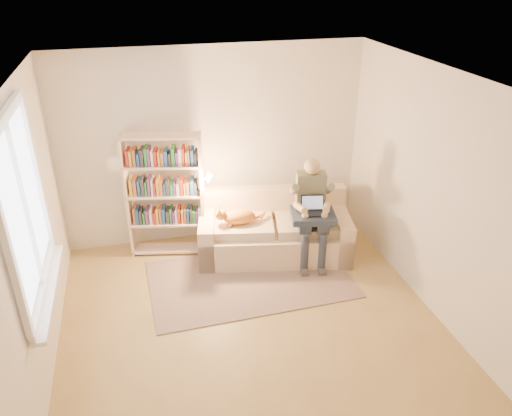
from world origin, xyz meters
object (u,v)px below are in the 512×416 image
object	(u,v)px
sofa	(274,233)
cat	(238,217)
person	(312,206)
bookshelf	(165,190)
laptop	(310,208)

from	to	relation	value
sofa	cat	world-z (taller)	sofa
person	bookshelf	xyz separation A→B (m)	(-1.74, 0.61, 0.15)
cat	sofa	bearing A→B (deg)	14.80
person	laptop	size ratio (longest dim) A/B	4.14
sofa	bookshelf	world-z (taller)	bookshelf
laptop	bookshelf	distance (m)	1.83
sofa	bookshelf	size ratio (longest dim) A/B	1.25
person	bookshelf	bearing A→B (deg)	172.39
sofa	laptop	xyz separation A→B (m)	(0.35, -0.33, 0.49)
cat	bookshelf	distance (m)	0.98
person	bookshelf	world-z (taller)	bookshelf
laptop	cat	bearing A→B (deg)	171.22
bookshelf	person	bearing A→B (deg)	-7.19
cat	person	bearing A→B (deg)	-1.60
sofa	laptop	size ratio (longest dim) A/B	6.34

